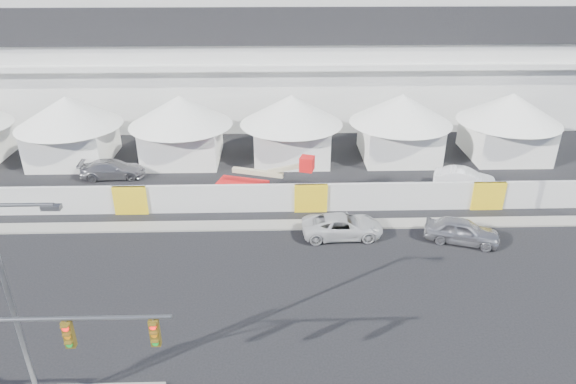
{
  "coord_description": "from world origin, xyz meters",
  "views": [
    {
      "loc": [
        3.63,
        -16.15,
        16.58
      ],
      "look_at": [
        4.35,
        10.0,
        3.65
      ],
      "focal_mm": 32.0,
      "sensor_mm": 36.0,
      "label": 1
    }
  ],
  "objects_px": {
    "sedan_silver": "(462,231)",
    "pickup_curb": "(342,226)",
    "lot_car_c": "(113,169)",
    "lot_car_a": "(465,179)",
    "boom_lift": "(252,183)",
    "streetlight_median": "(17,300)"
  },
  "relations": [
    {
      "from": "sedan_silver",
      "to": "pickup_curb",
      "type": "relative_size",
      "value": 0.88
    },
    {
      "from": "pickup_curb",
      "to": "lot_car_c",
      "type": "relative_size",
      "value": 1.03
    },
    {
      "from": "sedan_silver",
      "to": "lot_car_c",
      "type": "distance_m",
      "value": 25.82
    },
    {
      "from": "lot_car_c",
      "to": "sedan_silver",
      "type": "bearing_deg",
      "value": -116.3
    },
    {
      "from": "lot_car_a",
      "to": "lot_car_c",
      "type": "relative_size",
      "value": 0.92
    },
    {
      "from": "lot_car_c",
      "to": "boom_lift",
      "type": "relative_size",
      "value": 0.67
    },
    {
      "from": "sedan_silver",
      "to": "streetlight_median",
      "type": "relative_size",
      "value": 0.48
    },
    {
      "from": "lot_car_c",
      "to": "boom_lift",
      "type": "bearing_deg",
      "value": -110.84
    },
    {
      "from": "sedan_silver",
      "to": "pickup_curb",
      "type": "height_order",
      "value": "sedan_silver"
    },
    {
      "from": "sedan_silver",
      "to": "pickup_curb",
      "type": "bearing_deg",
      "value": 101.64
    },
    {
      "from": "lot_car_a",
      "to": "streetlight_median",
      "type": "bearing_deg",
      "value": 148.32
    },
    {
      "from": "sedan_silver",
      "to": "streetlight_median",
      "type": "bearing_deg",
      "value": 139.26
    },
    {
      "from": "lot_car_a",
      "to": "sedan_silver",
      "type": "bearing_deg",
      "value": 178.13
    },
    {
      "from": "sedan_silver",
      "to": "lot_car_a",
      "type": "distance_m",
      "value": 7.96
    },
    {
      "from": "sedan_silver",
      "to": "boom_lift",
      "type": "relative_size",
      "value": 0.61
    },
    {
      "from": "sedan_silver",
      "to": "lot_car_a",
      "type": "relative_size",
      "value": 1.0
    },
    {
      "from": "boom_lift",
      "to": "sedan_silver",
      "type": "bearing_deg",
      "value": -9.62
    },
    {
      "from": "sedan_silver",
      "to": "streetlight_median",
      "type": "height_order",
      "value": "streetlight_median"
    },
    {
      "from": "boom_lift",
      "to": "lot_car_c",
      "type": "bearing_deg",
      "value": -179.88
    },
    {
      "from": "sedan_silver",
      "to": "lot_car_a",
      "type": "bearing_deg",
      "value": -1.26
    },
    {
      "from": "sedan_silver",
      "to": "lot_car_c",
      "type": "bearing_deg",
      "value": 85.69
    },
    {
      "from": "pickup_curb",
      "to": "lot_car_a",
      "type": "distance_m",
      "value": 11.86
    }
  ]
}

